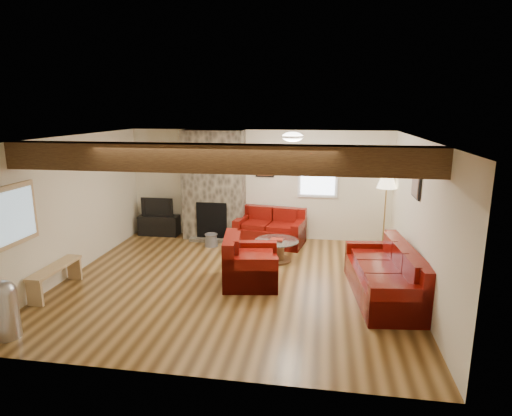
{
  "coord_description": "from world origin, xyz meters",
  "views": [
    {
      "loc": [
        1.48,
        -6.86,
        2.96
      ],
      "look_at": [
        0.31,
        0.4,
        1.25
      ],
      "focal_mm": 30.0,
      "sensor_mm": 36.0,
      "label": 1
    }
  ],
  "objects_px": {
    "floor_lamp": "(387,186)",
    "television": "(158,206)",
    "sofa_three": "(384,272)",
    "loveseat": "(270,227)",
    "coffee_table": "(277,251)",
    "tv_cabinet": "(159,225)",
    "armchair_red": "(251,260)"
  },
  "relations": [
    {
      "from": "sofa_three",
      "to": "tv_cabinet",
      "type": "height_order",
      "value": "sofa_three"
    },
    {
      "from": "tv_cabinet",
      "to": "television",
      "type": "xyz_separation_m",
      "value": [
        0.0,
        0.0,
        0.46
      ]
    },
    {
      "from": "television",
      "to": "tv_cabinet",
      "type": "bearing_deg",
      "value": 0.0
    },
    {
      "from": "loveseat",
      "to": "television",
      "type": "xyz_separation_m",
      "value": [
        -2.71,
        0.3,
        0.3
      ]
    },
    {
      "from": "tv_cabinet",
      "to": "coffee_table",
      "type": "bearing_deg",
      "value": -24.54
    },
    {
      "from": "television",
      "to": "armchair_red",
      "type": "bearing_deg",
      "value": -43.44
    },
    {
      "from": "floor_lamp",
      "to": "television",
      "type": "bearing_deg",
      "value": 178.05
    },
    {
      "from": "armchair_red",
      "to": "coffee_table",
      "type": "relative_size",
      "value": 1.19
    },
    {
      "from": "sofa_three",
      "to": "floor_lamp",
      "type": "distance_m",
      "value": 2.77
    },
    {
      "from": "television",
      "to": "sofa_three",
      "type": "bearing_deg",
      "value": -29.49
    },
    {
      "from": "television",
      "to": "loveseat",
      "type": "bearing_deg",
      "value": -6.31
    },
    {
      "from": "loveseat",
      "to": "floor_lamp",
      "type": "height_order",
      "value": "floor_lamp"
    },
    {
      "from": "loveseat",
      "to": "coffee_table",
      "type": "distance_m",
      "value": 1.11
    },
    {
      "from": "sofa_three",
      "to": "armchair_red",
      "type": "bearing_deg",
      "value": -102.24
    },
    {
      "from": "loveseat",
      "to": "armchair_red",
      "type": "xyz_separation_m",
      "value": [
        -0.05,
        -2.23,
        0.03
      ]
    },
    {
      "from": "coffee_table",
      "to": "tv_cabinet",
      "type": "xyz_separation_m",
      "value": [
        -2.98,
        1.36,
        0.02
      ]
    },
    {
      "from": "armchair_red",
      "to": "television",
      "type": "bearing_deg",
      "value": 38.32
    },
    {
      "from": "sofa_three",
      "to": "coffee_table",
      "type": "height_order",
      "value": "sofa_three"
    },
    {
      "from": "sofa_three",
      "to": "coffee_table",
      "type": "xyz_separation_m",
      "value": [
        -1.88,
        1.39,
        -0.2
      ]
    },
    {
      "from": "sofa_three",
      "to": "loveseat",
      "type": "xyz_separation_m",
      "value": [
        -2.14,
        2.45,
        -0.02
      ]
    },
    {
      "from": "loveseat",
      "to": "tv_cabinet",
      "type": "xyz_separation_m",
      "value": [
        -2.71,
        0.3,
        -0.16
      ]
    },
    {
      "from": "sofa_three",
      "to": "loveseat",
      "type": "bearing_deg",
      "value": -145.25
    },
    {
      "from": "loveseat",
      "to": "coffee_table",
      "type": "xyz_separation_m",
      "value": [
        0.27,
        -1.06,
        -0.18
      ]
    },
    {
      "from": "sofa_three",
      "to": "coffee_table",
      "type": "distance_m",
      "value": 2.34
    },
    {
      "from": "loveseat",
      "to": "floor_lamp",
      "type": "relative_size",
      "value": 0.92
    },
    {
      "from": "sofa_three",
      "to": "tv_cabinet",
      "type": "bearing_deg",
      "value": -125.96
    },
    {
      "from": "coffee_table",
      "to": "floor_lamp",
      "type": "xyz_separation_m",
      "value": [
        2.2,
        1.19,
        1.16
      ]
    },
    {
      "from": "armchair_red",
      "to": "coffee_table",
      "type": "distance_m",
      "value": 1.22
    },
    {
      "from": "coffee_table",
      "to": "floor_lamp",
      "type": "height_order",
      "value": "floor_lamp"
    },
    {
      "from": "sofa_three",
      "to": "floor_lamp",
      "type": "relative_size",
      "value": 1.33
    },
    {
      "from": "tv_cabinet",
      "to": "floor_lamp",
      "type": "relative_size",
      "value": 0.59
    },
    {
      "from": "armchair_red",
      "to": "tv_cabinet",
      "type": "bearing_deg",
      "value": 38.32
    }
  ]
}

